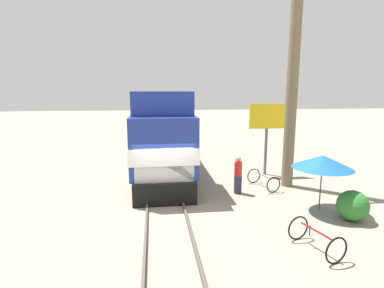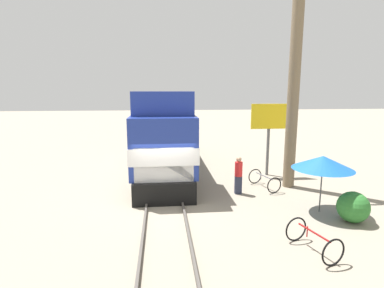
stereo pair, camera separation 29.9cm
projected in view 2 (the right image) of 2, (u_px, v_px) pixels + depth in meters
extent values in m
plane|color=gray|center=(165.00, 203.00, 12.38)|extent=(120.00, 120.00, 0.00)
cube|color=#4C4742|center=(147.00, 201.00, 12.29)|extent=(0.08, 39.69, 0.15)
cube|color=#4C4742|center=(182.00, 200.00, 12.43)|extent=(0.08, 39.69, 0.15)
cube|color=black|center=(163.00, 160.00, 17.86)|extent=(2.59, 12.25, 0.92)
cube|color=navy|center=(163.00, 131.00, 17.55)|extent=(2.81, 11.76, 2.58)
cube|color=white|center=(163.00, 136.00, 17.60)|extent=(2.85, 11.88, 0.70)
cube|color=white|center=(164.00, 160.00, 12.74)|extent=(2.39, 1.72, 1.42)
cube|color=navy|center=(163.00, 103.00, 13.64)|extent=(2.64, 2.70, 1.03)
cylinder|color=#726047|center=(294.00, 75.00, 13.58)|extent=(0.53, 0.53, 10.55)
cylinder|color=#4C4C4C|center=(321.00, 186.00, 11.28)|extent=(0.05, 0.05, 2.06)
cone|color=#1959B2|center=(323.00, 162.00, 11.12)|extent=(2.23, 2.23, 0.50)
cube|color=#595959|center=(268.00, 152.00, 16.26)|extent=(0.12, 0.12, 2.55)
cube|color=yellow|center=(269.00, 116.00, 15.92)|extent=(1.97, 0.08, 1.33)
sphere|color=#2D722D|center=(353.00, 207.00, 10.47)|extent=(1.09, 1.09, 1.09)
cube|color=#2D3347|center=(238.00, 185.00, 13.39)|extent=(0.30, 0.20, 0.81)
cylinder|color=red|center=(239.00, 169.00, 13.26)|extent=(0.34, 0.34, 0.64)
sphere|color=tan|center=(239.00, 159.00, 13.19)|extent=(0.24, 0.24, 0.24)
torus|color=black|center=(255.00, 176.00, 14.86)|extent=(0.73, 0.24, 0.74)
torus|color=black|center=(274.00, 185.00, 13.43)|extent=(0.73, 0.24, 0.74)
cube|color=slate|center=(264.00, 176.00, 14.11)|extent=(0.39, 1.29, 0.04)
cylinder|color=slate|center=(261.00, 176.00, 14.38)|extent=(0.04, 0.04, 0.31)
torus|color=black|center=(296.00, 229.00, 9.15)|extent=(0.76, 0.25, 0.77)
torus|color=black|center=(333.00, 252.00, 7.83)|extent=(0.76, 0.25, 0.77)
cube|color=#A51919|center=(314.00, 232.00, 8.45)|extent=(0.36, 1.19, 0.04)
cylinder|color=#A51919|center=(307.00, 232.00, 8.70)|extent=(0.04, 0.04, 0.32)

